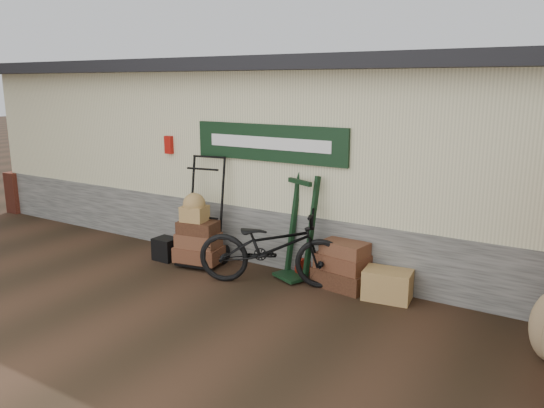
# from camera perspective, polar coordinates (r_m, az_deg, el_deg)

# --- Properties ---
(ground) EXTENTS (80.00, 80.00, 0.00)m
(ground) POSITION_cam_1_polar(r_m,az_deg,el_deg) (7.48, -2.40, -9.29)
(ground) COLOR black
(ground) RESTS_ON ground
(station_building) EXTENTS (14.40, 4.10, 3.20)m
(station_building) POSITION_cam_1_polar(r_m,az_deg,el_deg) (9.39, 7.01, 5.41)
(station_building) COLOR #4C4C47
(station_building) RESTS_ON ground
(porter_trolley) EXTENTS (0.97, 0.79, 1.74)m
(porter_trolley) POSITION_cam_1_polar(r_m,az_deg,el_deg) (8.43, -7.35, -0.62)
(porter_trolley) COLOR black
(porter_trolley) RESTS_ON ground
(green_barrow) EXTENTS (0.70, 0.65, 1.54)m
(green_barrow) POSITION_cam_1_polar(r_m,az_deg,el_deg) (7.72, 2.95, -2.54)
(green_barrow) COLOR black
(green_barrow) RESTS_ON ground
(suitcase_stack) EXTENTS (0.84, 0.59, 0.68)m
(suitcase_stack) POSITION_cam_1_polar(r_m,az_deg,el_deg) (7.55, 7.58, -6.41)
(suitcase_stack) COLOR #341B10
(suitcase_stack) RESTS_ON ground
(wicker_hamper) EXTENTS (0.67, 0.48, 0.40)m
(wicker_hamper) POSITION_cam_1_polar(r_m,az_deg,el_deg) (7.29, 12.32, -8.48)
(wicker_hamper) COLOR olive
(wicker_hamper) RESTS_ON ground
(black_trunk) EXTENTS (0.37, 0.32, 0.36)m
(black_trunk) POSITION_cam_1_polar(r_m,az_deg,el_deg) (8.84, -11.33, -4.75)
(black_trunk) COLOR black
(black_trunk) RESTS_ON ground
(bicycle) EXTENTS (1.47, 2.25, 1.23)m
(bicycle) POSITION_cam_1_polar(r_m,az_deg,el_deg) (7.50, -0.05, -4.21)
(bicycle) COLOR black
(bicycle) RESTS_ON ground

